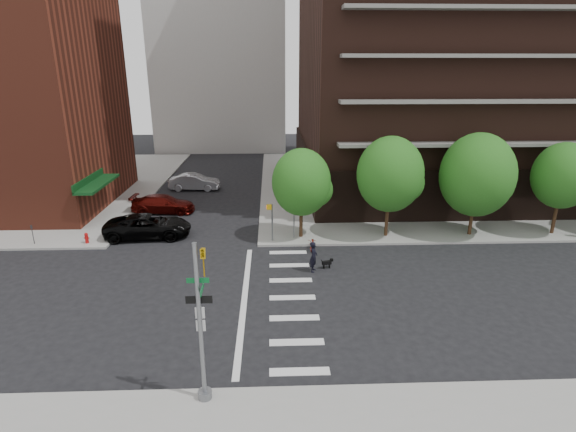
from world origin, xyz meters
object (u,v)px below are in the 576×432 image
at_px(fire_hydrant, 87,237).
at_px(dog_walker, 313,257).
at_px(parked_car_silver, 195,182).
at_px(scooter, 312,244).
at_px(parked_car_maroon, 163,204).
at_px(traffic_signal, 202,336).
at_px(parked_car_black, 148,226).

xyz_separation_m(fire_hydrant, dog_walker, (14.88, -4.64, 0.37)).
height_order(parked_car_silver, dog_walker, dog_walker).
bearing_deg(scooter, fire_hydrant, -174.27).
distance_m(fire_hydrant, parked_car_maroon, 7.87).
relative_size(traffic_signal, parked_car_maroon, 1.18).
height_order(parked_car_black, scooter, parked_car_black).
height_order(scooter, dog_walker, dog_walker).
xyz_separation_m(fire_hydrant, scooter, (15.13, -1.30, -0.15)).
height_order(parked_car_black, parked_car_maroon, parked_car_black).
xyz_separation_m(parked_car_maroon, scooter, (11.56, -8.31, -0.34)).
distance_m(traffic_signal, dog_walker, 11.84).
relative_size(parked_car_black, dog_walker, 3.20).
bearing_deg(parked_car_maroon, parked_car_silver, -8.61).
bearing_deg(fire_hydrant, traffic_signal, -56.74).
distance_m(fire_hydrant, scooter, 15.19).
height_order(parked_car_maroon, scooter, parked_car_maroon).
xyz_separation_m(scooter, dog_walker, (-0.25, -3.34, 0.52)).
xyz_separation_m(traffic_signal, parked_car_maroon, (-6.46, 22.31, -1.96)).
height_order(fire_hydrant, scooter, fire_hydrant).
distance_m(parked_car_black, parked_car_maroon, 5.64).
bearing_deg(dog_walker, scooter, 10.12).
height_order(fire_hydrant, parked_car_maroon, parked_car_maroon).
relative_size(fire_hydrant, parked_car_black, 0.12).
distance_m(traffic_signal, parked_car_silver, 29.89).
bearing_deg(scooter, parked_car_black, 177.37).
relative_size(traffic_signal, parked_car_black, 1.02).
xyz_separation_m(fire_hydrant, parked_car_black, (3.77, 1.38, 0.27)).
bearing_deg(dog_walker, fire_hydrant, 87.07).
bearing_deg(parked_car_black, parked_car_maroon, -1.45).
relative_size(parked_car_black, scooter, 3.87).
bearing_deg(dog_walker, parked_car_maroon, 58.54).
distance_m(parked_car_black, dog_walker, 12.63).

